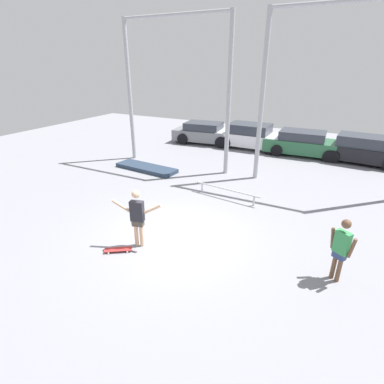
{
  "coord_description": "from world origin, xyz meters",
  "views": [
    {
      "loc": [
        4.05,
        -6.7,
        4.88
      ],
      "look_at": [
        -0.27,
        1.71,
        0.78
      ],
      "focal_mm": 28.0,
      "sensor_mm": 36.0,
      "label": 1
    }
  ],
  "objects_px": {
    "parked_car_grey": "(205,133)",
    "parked_car_green": "(304,143)",
    "skateboarder": "(137,215)",
    "skateboard": "(118,249)",
    "manual_pad": "(146,168)",
    "bystander": "(341,247)",
    "grind_rail": "(227,191)",
    "parked_car_white": "(251,136)",
    "parked_car_black": "(363,150)"
  },
  "relations": [
    {
      "from": "parked_car_green",
      "to": "skateboard",
      "type": "bearing_deg",
      "value": -105.69
    },
    {
      "from": "parked_car_green",
      "to": "parked_car_black",
      "type": "xyz_separation_m",
      "value": [
        2.95,
        -0.08,
        0.02
      ]
    },
    {
      "from": "skateboard",
      "to": "parked_car_black",
      "type": "bearing_deg",
      "value": 29.93
    },
    {
      "from": "skateboarder",
      "to": "parked_car_grey",
      "type": "height_order",
      "value": "skateboarder"
    },
    {
      "from": "skateboard",
      "to": "parked_car_white",
      "type": "bearing_deg",
      "value": 56.28
    },
    {
      "from": "parked_car_grey",
      "to": "parked_car_green",
      "type": "bearing_deg",
      "value": -5.27
    },
    {
      "from": "parked_car_green",
      "to": "manual_pad",
      "type": "bearing_deg",
      "value": -137.56
    },
    {
      "from": "parked_car_grey",
      "to": "parked_car_black",
      "type": "distance_m",
      "value": 9.1
    },
    {
      "from": "skateboarder",
      "to": "manual_pad",
      "type": "height_order",
      "value": "skateboarder"
    },
    {
      "from": "manual_pad",
      "to": "parked_car_grey",
      "type": "xyz_separation_m",
      "value": [
        0.32,
        6.21,
        0.56
      ]
    },
    {
      "from": "grind_rail",
      "to": "parked_car_grey",
      "type": "distance_m",
      "value": 8.82
    },
    {
      "from": "manual_pad",
      "to": "parked_car_grey",
      "type": "height_order",
      "value": "parked_car_grey"
    },
    {
      "from": "skateboard",
      "to": "parked_car_grey",
      "type": "relative_size",
      "value": 0.17
    },
    {
      "from": "manual_pad",
      "to": "parked_car_white",
      "type": "height_order",
      "value": "parked_car_white"
    },
    {
      "from": "skateboarder",
      "to": "skateboard",
      "type": "xyz_separation_m",
      "value": [
        -0.35,
        -0.53,
        -0.92
      ]
    },
    {
      "from": "manual_pad",
      "to": "parked_car_black",
      "type": "bearing_deg",
      "value": 33.23
    },
    {
      "from": "bystander",
      "to": "skateboard",
      "type": "bearing_deg",
      "value": 47.85
    },
    {
      "from": "parked_car_black",
      "to": "bystander",
      "type": "bearing_deg",
      "value": -87.85
    },
    {
      "from": "manual_pad",
      "to": "parked_car_green",
      "type": "bearing_deg",
      "value": 44.01
    },
    {
      "from": "skateboarder",
      "to": "parked_car_black",
      "type": "relative_size",
      "value": 0.41
    },
    {
      "from": "manual_pad",
      "to": "skateboard",
      "type": "bearing_deg",
      "value": -61.29
    },
    {
      "from": "parked_car_white",
      "to": "parked_car_green",
      "type": "bearing_deg",
      "value": -1.06
    },
    {
      "from": "grind_rail",
      "to": "parked_car_white",
      "type": "xyz_separation_m",
      "value": [
        -1.44,
        7.76,
        0.38
      ]
    },
    {
      "from": "grind_rail",
      "to": "bystander",
      "type": "xyz_separation_m",
      "value": [
        4.06,
        -3.24,
        0.6
      ]
    },
    {
      "from": "parked_car_grey",
      "to": "parked_car_white",
      "type": "distance_m",
      "value": 3.02
    },
    {
      "from": "manual_pad",
      "to": "bystander",
      "type": "bearing_deg",
      "value": -27.69
    },
    {
      "from": "skateboard",
      "to": "parked_car_grey",
      "type": "bearing_deg",
      "value": 70.01
    },
    {
      "from": "manual_pad",
      "to": "skateboarder",
      "type": "bearing_deg",
      "value": -56.48
    },
    {
      "from": "skateboarder",
      "to": "parked_car_green",
      "type": "relative_size",
      "value": 0.39
    },
    {
      "from": "skateboarder",
      "to": "parked_car_grey",
      "type": "distance_m",
      "value": 12.3
    },
    {
      "from": "manual_pad",
      "to": "bystander",
      "type": "relative_size",
      "value": 1.95
    },
    {
      "from": "parked_car_white",
      "to": "skateboarder",
      "type": "bearing_deg",
      "value": -87.01
    },
    {
      "from": "parked_car_grey",
      "to": "manual_pad",
      "type": "bearing_deg",
      "value": -98.51
    },
    {
      "from": "parked_car_green",
      "to": "parked_car_black",
      "type": "height_order",
      "value": "parked_car_black"
    },
    {
      "from": "parked_car_white",
      "to": "parked_car_green",
      "type": "distance_m",
      "value": 3.14
    },
    {
      "from": "grind_rail",
      "to": "parked_car_green",
      "type": "height_order",
      "value": "parked_car_green"
    },
    {
      "from": "skateboard",
      "to": "grind_rail",
      "type": "height_order",
      "value": "grind_rail"
    },
    {
      "from": "skateboarder",
      "to": "parked_car_black",
      "type": "xyz_separation_m",
      "value": [
        5.71,
        11.77,
        -0.3
      ]
    },
    {
      "from": "parked_car_grey",
      "to": "parked_car_black",
      "type": "height_order",
      "value": "parked_car_black"
    },
    {
      "from": "parked_car_grey",
      "to": "parked_car_white",
      "type": "height_order",
      "value": "parked_car_white"
    },
    {
      "from": "manual_pad",
      "to": "parked_car_white",
      "type": "relative_size",
      "value": 0.72
    },
    {
      "from": "parked_car_grey",
      "to": "parked_car_white",
      "type": "xyz_separation_m",
      "value": [
        3.02,
        0.16,
        0.06
      ]
    },
    {
      "from": "skateboarder",
      "to": "grind_rail",
      "type": "relative_size",
      "value": 0.63
    },
    {
      "from": "skateboarder",
      "to": "parked_car_green",
      "type": "bearing_deg",
      "value": 62.1
    },
    {
      "from": "skateboarder",
      "to": "parked_car_black",
      "type": "bearing_deg",
      "value": 49.34
    },
    {
      "from": "skateboarder",
      "to": "bystander",
      "type": "xyz_separation_m",
      "value": [
        5.12,
        0.97,
        -0.06
      ]
    },
    {
      "from": "manual_pad",
      "to": "parked_car_grey",
      "type": "distance_m",
      "value": 6.25
    },
    {
      "from": "skateboard",
      "to": "manual_pad",
      "type": "height_order",
      "value": "manual_pad"
    },
    {
      "from": "parked_car_white",
      "to": "parked_car_black",
      "type": "xyz_separation_m",
      "value": [
        6.08,
        -0.2,
        -0.03
      ]
    },
    {
      "from": "skateboarder",
      "to": "parked_car_grey",
      "type": "relative_size",
      "value": 0.41
    }
  ]
}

